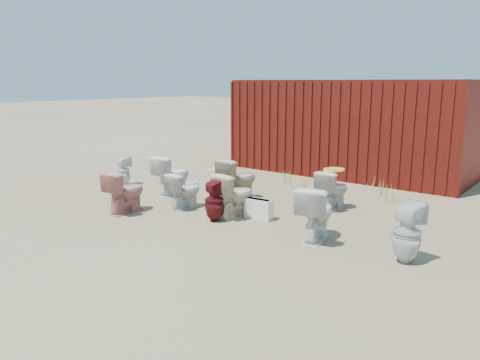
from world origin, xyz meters
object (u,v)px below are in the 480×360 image
Objects in this scene: toilet_front_maroon at (214,200)px; toilet_back_yellowlid at (333,190)px; toilet_front_pink at (125,191)px; loose_tank at (259,209)px; shipping_container at (351,127)px; toilet_front_a at (172,175)px; toilet_back_beige_left at (238,179)px; toilet_back_e at (407,233)px; toilet_back_a at (123,171)px; toilet_front_c at (184,190)px; toilet_front_e at (316,213)px; toilet_back_beige_right at (235,195)px.

toilet_front_maroon is 2.32m from toilet_back_yellowlid.
toilet_front_pink is 2.47m from loose_tank.
toilet_front_pink is at bearing -103.52° from shipping_container.
toilet_back_beige_left is (1.34, 0.55, 0.00)m from toilet_front_a.
toilet_front_maroon is at bearing 154.48° from toilet_front_a.
toilet_back_e is 1.64× the size of loose_tank.
toilet_front_pink is 1.16× the size of toilet_back_a.
toilet_back_yellowlid is 0.90× the size of toilet_back_e.
toilet_back_a is at bearing 20.66° from toilet_back_beige_left.
toilet_front_pink is 0.93× the size of toilet_back_beige_left.
toilet_front_c is 2.80m from toilet_back_yellowlid.
toilet_front_e reaches higher than toilet_front_pink.
toilet_back_beige_right is at bearing -85.22° from toilet_front_maroon.
toilet_back_beige_right is 1.92m from toilet_back_yellowlid.
toilet_front_e is at bearing 113.60° from toilet_back_yellowlid.
toilet_front_maroon is at bearing -165.68° from toilet_front_pink.
toilet_back_a is (-1.90, 1.42, -0.06)m from toilet_front_pink.
toilet_back_a is at bearing 0.99° from toilet_front_a.
toilet_front_pink is 0.99× the size of toilet_back_beige_right.
shipping_container reaches higher than toilet_front_e.
loose_tank is (0.50, 0.60, -0.19)m from toilet_front_maroon.
toilet_front_a is 5.25m from toilet_back_e.
toilet_front_e reaches higher than toilet_back_a.
shipping_container is 5.70m from toilet_front_e.
toilet_back_a is at bearing 17.76° from toilet_back_yellowlid.
toilet_back_e reaches higher than toilet_front_c.
toilet_front_e is 1.86m from toilet_back_yellowlid.
toilet_back_a is 0.83× the size of toilet_back_e.
toilet_front_pink is 1.08m from toilet_front_c.
shipping_container is at bearing -95.39° from toilet_front_c.
toilet_front_maroon is 0.43m from toilet_back_beige_right.
toilet_front_maroon is 0.92× the size of toilet_back_beige_right.
toilet_back_beige_left is (-0.46, -4.09, -0.77)m from shipping_container.
toilet_back_beige_right is at bearing -86.93° from shipping_container.
toilet_front_a is 1.00× the size of toilet_front_e.
toilet_front_maroon is 1.85m from toilet_front_e.
toilet_front_c is 0.93× the size of toilet_back_yellowlid.
shipping_container is 7.31× the size of toilet_back_e.
toilet_front_maroon is 0.86× the size of toilet_back_beige_left.
toilet_back_yellowlid reaches higher than toilet_front_maroon.
toilet_front_e is at bearing 179.44° from toilet_back_beige_right.
toilet_back_a is 1.36× the size of loose_tank.
toilet_front_a reaches higher than toilet_front_pink.
toilet_front_pink is 2.27m from toilet_back_beige_left.
toilet_back_beige_right is at bearing -19.80° from toilet_front_e.
toilet_front_e is at bearing -172.19° from toilet_front_pink.
toilet_front_pink is 1.08× the size of toilet_front_maroon.
shipping_container is at bearing -109.20° from toilet_front_pink.
toilet_front_e is at bearing 179.83° from toilet_back_a.
toilet_front_e is 1.40m from toilet_back_e.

